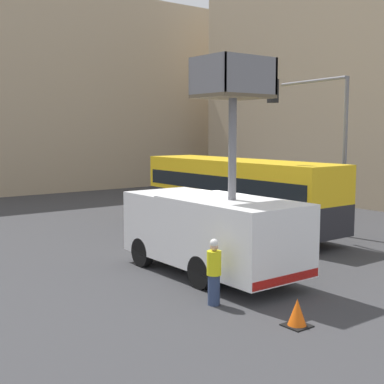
{
  "coord_description": "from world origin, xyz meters",
  "views": [
    {
      "loc": [
        -10.71,
        -13.64,
        4.52
      ],
      "look_at": [
        -0.35,
        0.07,
        2.54
      ],
      "focal_mm": 50.0,
      "sensor_mm": 36.0,
      "label": 1
    }
  ],
  "objects_px": {
    "city_bus": "(238,189)",
    "traffic_light_pole": "(322,129)",
    "traffic_cone_near_truck": "(297,313)",
    "road_worker_near_truck": "(214,272)",
    "utility_truck": "(212,227)",
    "road_worker_directing": "(252,229)"
  },
  "relations": [
    {
      "from": "traffic_light_pole",
      "to": "road_worker_near_truck",
      "type": "height_order",
      "value": "traffic_light_pole"
    },
    {
      "from": "utility_truck",
      "to": "road_worker_directing",
      "type": "height_order",
      "value": "utility_truck"
    },
    {
      "from": "traffic_light_pole",
      "to": "traffic_cone_near_truck",
      "type": "distance_m",
      "value": 11.31
    },
    {
      "from": "traffic_light_pole",
      "to": "road_worker_near_truck",
      "type": "relative_size",
      "value": 3.87
    },
    {
      "from": "utility_truck",
      "to": "city_bus",
      "type": "relative_size",
      "value": 0.63
    },
    {
      "from": "road_worker_near_truck",
      "to": "traffic_light_pole",
      "type": "bearing_deg",
      "value": 7.42
    },
    {
      "from": "city_bus",
      "to": "traffic_light_pole",
      "type": "bearing_deg",
      "value": -137.15
    },
    {
      "from": "utility_truck",
      "to": "traffic_cone_near_truck",
      "type": "bearing_deg",
      "value": -104.6
    },
    {
      "from": "utility_truck",
      "to": "city_bus",
      "type": "height_order",
      "value": "utility_truck"
    },
    {
      "from": "road_worker_near_truck",
      "to": "traffic_cone_near_truck",
      "type": "relative_size",
      "value": 2.68
    },
    {
      "from": "traffic_light_pole",
      "to": "road_worker_directing",
      "type": "xyz_separation_m",
      "value": [
        -4.24,
        -0.41,
        -3.62
      ]
    },
    {
      "from": "utility_truck",
      "to": "traffic_light_pole",
      "type": "bearing_deg",
      "value": 13.23
    },
    {
      "from": "city_bus",
      "to": "traffic_cone_near_truck",
      "type": "distance_m",
      "value": 11.77
    },
    {
      "from": "city_bus",
      "to": "traffic_light_pole",
      "type": "height_order",
      "value": "traffic_light_pole"
    },
    {
      "from": "road_worker_directing",
      "to": "traffic_cone_near_truck",
      "type": "relative_size",
      "value": 2.93
    },
    {
      "from": "utility_truck",
      "to": "city_bus",
      "type": "bearing_deg",
      "value": 41.69
    },
    {
      "from": "traffic_light_pole",
      "to": "utility_truck",
      "type": "bearing_deg",
      "value": -166.77
    },
    {
      "from": "city_bus",
      "to": "utility_truck",
      "type": "bearing_deg",
      "value": 147.6
    },
    {
      "from": "city_bus",
      "to": "road_worker_directing",
      "type": "xyz_separation_m",
      "value": [
        -2.6,
        -3.65,
        -0.94
      ]
    },
    {
      "from": "road_worker_directing",
      "to": "utility_truck",
      "type": "bearing_deg",
      "value": -76.46
    },
    {
      "from": "city_bus",
      "to": "traffic_light_pole",
      "type": "xyz_separation_m",
      "value": [
        1.64,
        -3.24,
        2.67
      ]
    },
    {
      "from": "road_worker_directing",
      "to": "traffic_cone_near_truck",
      "type": "bearing_deg",
      "value": -45.07
    }
  ]
}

